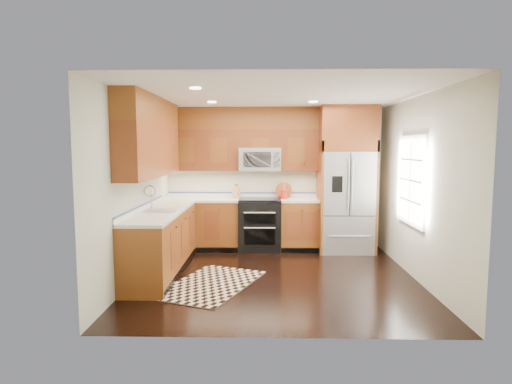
{
  "coord_description": "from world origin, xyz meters",
  "views": [
    {
      "loc": [
        -0.14,
        -6.05,
        1.88
      ],
      "look_at": [
        -0.3,
        0.6,
        1.18
      ],
      "focal_mm": 30.0,
      "sensor_mm": 36.0,
      "label": 1
    }
  ],
  "objects_px": {
    "range": "(260,225)",
    "knife_block": "(236,192)",
    "refrigerator": "(346,179)",
    "rug": "(211,284)",
    "utensil_crock": "(284,192)"
  },
  "relations": [
    {
      "from": "refrigerator",
      "to": "knife_block",
      "type": "xyz_separation_m",
      "value": [
        -1.99,
        0.21,
        -0.26
      ]
    },
    {
      "from": "refrigerator",
      "to": "range",
      "type": "bearing_deg",
      "value": 178.6
    },
    {
      "from": "utensil_crock",
      "to": "rug",
      "type": "bearing_deg",
      "value": -117.78
    },
    {
      "from": "range",
      "to": "knife_block",
      "type": "xyz_separation_m",
      "value": [
        -0.44,
        0.17,
        0.58
      ]
    },
    {
      "from": "range",
      "to": "refrigerator",
      "type": "relative_size",
      "value": 0.36
    },
    {
      "from": "rug",
      "to": "range",
      "type": "bearing_deg",
      "value": 93.69
    },
    {
      "from": "knife_block",
      "to": "utensil_crock",
      "type": "bearing_deg",
      "value": -8.78
    },
    {
      "from": "range",
      "to": "utensil_crock",
      "type": "xyz_separation_m",
      "value": [
        0.44,
        0.03,
        0.59
      ]
    },
    {
      "from": "range",
      "to": "rug",
      "type": "bearing_deg",
      "value": -107.65
    },
    {
      "from": "range",
      "to": "knife_block",
      "type": "relative_size",
      "value": 3.61
    },
    {
      "from": "knife_block",
      "to": "refrigerator",
      "type": "bearing_deg",
      "value": -5.96
    },
    {
      "from": "utensil_crock",
      "to": "range",
      "type": "bearing_deg",
      "value": -175.6
    },
    {
      "from": "range",
      "to": "refrigerator",
      "type": "height_order",
      "value": "refrigerator"
    },
    {
      "from": "refrigerator",
      "to": "knife_block",
      "type": "bearing_deg",
      "value": 174.04
    },
    {
      "from": "refrigerator",
      "to": "utensil_crock",
      "type": "height_order",
      "value": "refrigerator"
    }
  ]
}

